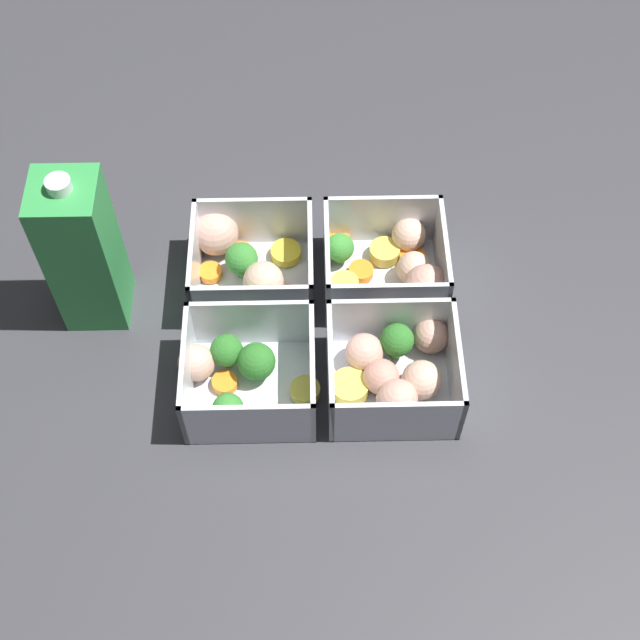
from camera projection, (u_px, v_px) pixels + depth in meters
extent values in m
plane|color=#38383D|center=(320.00, 333.00, 0.96)|extent=(4.00, 4.00, 0.00)
cube|color=silver|center=(252.00, 389.00, 0.92)|extent=(0.13, 0.12, 0.00)
cube|color=silver|center=(248.00, 425.00, 0.86)|extent=(0.13, 0.01, 0.07)
cube|color=silver|center=(251.00, 323.00, 0.92)|extent=(0.13, 0.01, 0.07)
cube|color=silver|center=(187.00, 373.00, 0.89)|extent=(0.01, 0.12, 0.07)
cube|color=silver|center=(312.00, 371.00, 0.89)|extent=(0.01, 0.12, 0.07)
cylinder|color=#DBC647|center=(305.00, 391.00, 0.91)|extent=(0.04, 0.04, 0.01)
cylinder|color=orange|center=(225.00, 383.00, 0.92)|extent=(0.04, 0.04, 0.01)
sphere|color=#D19E8C|center=(196.00, 363.00, 0.91)|extent=(0.05, 0.05, 0.04)
cylinder|color=#49883F|center=(230.00, 418.00, 0.89)|extent=(0.01, 0.01, 0.02)
sphere|color=#388433|center=(228.00, 409.00, 0.87)|extent=(0.03, 0.03, 0.03)
cylinder|color=#407A37|center=(228.00, 360.00, 0.93)|extent=(0.01, 0.01, 0.01)
sphere|color=#2D7228|center=(227.00, 350.00, 0.91)|extent=(0.03, 0.03, 0.03)
cylinder|color=#407A37|center=(258.00, 371.00, 0.92)|extent=(0.01, 0.01, 0.01)
sphere|color=#2D7228|center=(256.00, 362.00, 0.91)|extent=(0.04, 0.04, 0.04)
cube|color=silver|center=(390.00, 386.00, 0.92)|extent=(0.13, 0.12, 0.00)
cube|color=silver|center=(397.00, 422.00, 0.86)|extent=(0.13, 0.01, 0.07)
cube|color=silver|center=(389.00, 321.00, 0.92)|extent=(0.13, 0.01, 0.07)
cube|color=silver|center=(330.00, 371.00, 0.89)|extent=(0.01, 0.12, 0.07)
cube|color=silver|center=(455.00, 369.00, 0.89)|extent=(0.01, 0.12, 0.07)
sphere|color=#D19E8C|center=(397.00, 399.00, 0.89)|extent=(0.05, 0.05, 0.04)
sphere|color=#D19E8C|center=(364.00, 352.00, 0.92)|extent=(0.05, 0.05, 0.04)
cylinder|color=#DBC647|center=(350.00, 387.00, 0.91)|extent=(0.05, 0.05, 0.02)
sphere|color=#D19E8C|center=(431.00, 335.00, 0.93)|extent=(0.05, 0.05, 0.04)
sphere|color=beige|center=(422.00, 380.00, 0.90)|extent=(0.06, 0.06, 0.04)
sphere|color=tan|center=(381.00, 377.00, 0.90)|extent=(0.05, 0.05, 0.04)
cylinder|color=#407A37|center=(396.00, 351.00, 0.93)|extent=(0.01, 0.01, 0.02)
sphere|color=#2D7228|center=(397.00, 340.00, 0.92)|extent=(0.04, 0.04, 0.04)
cube|color=silver|center=(255.00, 282.00, 1.00)|extent=(0.13, 0.12, 0.00)
cube|color=silver|center=(252.00, 308.00, 0.93)|extent=(0.13, 0.01, 0.07)
cube|color=silver|center=(254.00, 221.00, 1.00)|extent=(0.13, 0.01, 0.07)
cube|color=silver|center=(195.00, 264.00, 0.97)|extent=(0.01, 0.12, 0.07)
cube|color=silver|center=(311.00, 262.00, 0.97)|extent=(0.01, 0.12, 0.07)
cylinder|color=#49883F|center=(243.00, 270.00, 0.99)|extent=(0.01, 0.01, 0.02)
sphere|color=#388433|center=(241.00, 259.00, 0.97)|extent=(0.04, 0.04, 0.04)
cylinder|color=orange|center=(241.00, 253.00, 1.01)|extent=(0.03, 0.03, 0.01)
cylinder|color=orange|center=(210.00, 273.00, 0.99)|extent=(0.04, 0.04, 0.01)
sphere|color=#D19E8C|center=(216.00, 233.00, 1.00)|extent=(0.06, 0.06, 0.05)
cylinder|color=orange|center=(287.00, 297.00, 0.98)|extent=(0.03, 0.03, 0.01)
cylinder|color=yellow|center=(286.00, 253.00, 1.01)|extent=(0.05, 0.05, 0.01)
sphere|color=beige|center=(263.00, 281.00, 0.97)|extent=(0.06, 0.06, 0.04)
cylinder|color=#49883F|center=(246.00, 315.00, 0.96)|extent=(0.01, 0.01, 0.01)
sphere|color=#388433|center=(245.00, 305.00, 0.94)|extent=(0.04, 0.04, 0.04)
cube|color=silver|center=(383.00, 280.00, 1.00)|extent=(0.13, 0.12, 0.00)
cube|color=silver|center=(388.00, 306.00, 0.94)|extent=(0.13, 0.01, 0.07)
cube|color=silver|center=(381.00, 219.00, 1.00)|extent=(0.13, 0.01, 0.07)
cube|color=silver|center=(327.00, 262.00, 0.97)|extent=(0.01, 0.12, 0.07)
cube|color=silver|center=(442.00, 260.00, 0.97)|extent=(0.01, 0.12, 0.07)
sphere|color=beige|center=(414.00, 268.00, 0.98)|extent=(0.05, 0.05, 0.04)
cylinder|color=orange|center=(339.00, 241.00, 1.02)|extent=(0.04, 0.04, 0.01)
cylinder|color=#49883F|center=(339.00, 257.00, 1.01)|extent=(0.01, 0.01, 0.01)
sphere|color=#388433|center=(340.00, 248.00, 0.99)|extent=(0.03, 0.03, 0.03)
cylinder|color=#DBC647|center=(344.00, 284.00, 0.98)|extent=(0.03, 0.03, 0.01)
sphere|color=beige|center=(384.00, 304.00, 0.95)|extent=(0.05, 0.05, 0.04)
cylinder|color=orange|center=(412.00, 258.00, 1.00)|extent=(0.04, 0.04, 0.01)
cylinder|color=orange|center=(361.00, 272.00, 0.99)|extent=(0.04, 0.04, 0.01)
sphere|color=#D19E8C|center=(426.00, 286.00, 0.96)|extent=(0.07, 0.07, 0.05)
cylinder|color=#DBC647|center=(385.00, 252.00, 1.01)|extent=(0.04, 0.04, 0.01)
sphere|color=beige|center=(409.00, 235.00, 1.00)|extent=(0.05, 0.05, 0.04)
cube|color=green|center=(83.00, 252.00, 0.90)|extent=(0.07, 0.07, 0.19)
cylinder|color=white|center=(59.00, 185.00, 0.82)|extent=(0.02, 0.02, 0.01)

